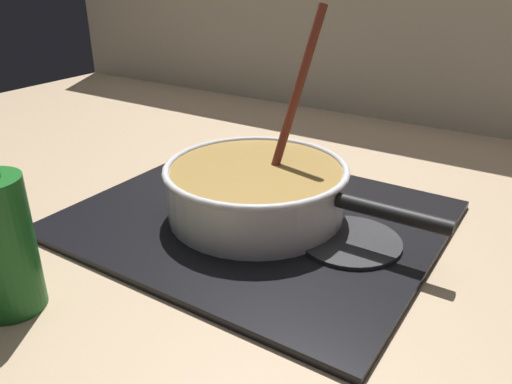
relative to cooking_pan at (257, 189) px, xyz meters
The scene contains 6 objects.
ground 0.14m from the cooking_pan, 72.17° to the right, with size 2.40×1.60×0.04m, color #9E8466.
backsplash_wall 0.72m from the cooking_pan, 87.06° to the left, with size 2.40×0.02×0.55m, color #B2A893.
hob_plate 0.05m from the cooking_pan, 167.34° to the right, with size 0.56×0.48×0.01m, color black.
burner_ring 0.04m from the cooking_pan, 167.34° to the right, with size 0.16×0.16×0.01m, color #592D0C.
spare_burner 0.17m from the cooking_pan, ahead, with size 0.15×0.15×0.01m, color #262628.
cooking_pan is the anchor object (origin of this frame).
Camera 1 is at (0.36, -0.50, 0.39)m, focal length 35.42 mm.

